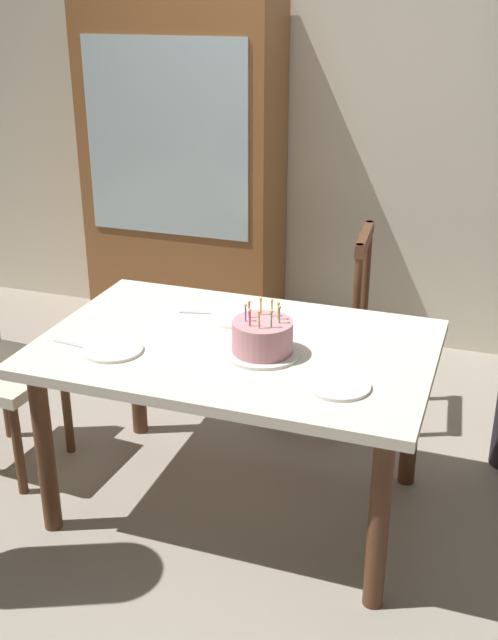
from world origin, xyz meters
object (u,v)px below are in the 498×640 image
plate_far_side (238,318)px  birthday_cake (262,339)px  dining_table (237,364)px  chair_spindle_back (323,330)px  plate_near_guest (338,385)px  plate_near_celebrant (113,350)px  china_cabinet (184,177)px

plate_far_side → birthday_cake: bearing=-54.6°
dining_table → chair_spindle_back: 0.83m
dining_table → chair_spindle_back: (0.14, 0.80, -0.17)m
plate_far_side → plate_near_guest: same height
dining_table → plate_far_side: bearing=108.7°
birthday_cake → plate_near_celebrant: bearing=-163.3°
dining_table → china_cabinet: size_ratio=0.77×
plate_near_celebrant → dining_table: bearing=28.2°
dining_table → chair_spindle_back: bearing=80.0°
dining_table → birthday_cake: size_ratio=5.21×
china_cabinet → dining_table: bearing=-60.4°
plate_far_side → plate_near_guest: (0.51, -0.43, 0.00)m
plate_near_celebrant → plate_near_guest: same height
birthday_cake → plate_far_side: birthday_cake is taller
birthday_cake → plate_far_side: size_ratio=1.27×
dining_table → plate_near_celebrant: bearing=-151.8°
plate_near_guest → china_cabinet: china_cabinet is taller
birthday_cake → china_cabinet: 1.91m
plate_near_celebrant → plate_far_side: same height
birthday_cake → chair_spindle_back: (0.02, 0.86, -0.32)m
chair_spindle_back → china_cabinet: 1.37m
birthday_cake → china_cabinet: china_cabinet is taller
dining_table → china_cabinet: (-0.88, 1.56, 0.32)m
dining_table → birthday_cake: bearing=-25.7°
dining_table → birthday_cake: (0.12, -0.06, 0.15)m
plate_near_celebrant → birthday_cake: bearing=16.7°
birthday_cake → plate_near_guest: 0.36m
dining_table → china_cabinet: china_cabinet is taller
plate_near_celebrant → chair_spindle_back: 1.18m
plate_near_guest → chair_spindle_back: (-0.30, 1.02, -0.27)m
plate_near_celebrant → plate_far_side: (0.33, 0.43, 0.00)m
plate_far_side → plate_near_celebrant: bearing=-127.3°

